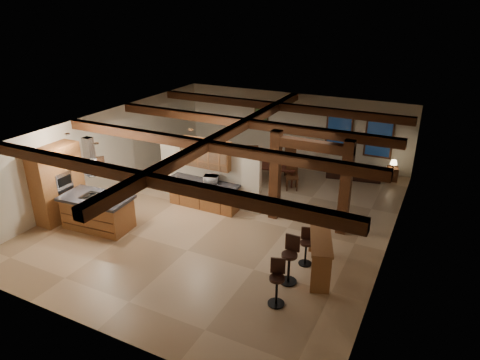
% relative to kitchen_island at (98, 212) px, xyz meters
% --- Properties ---
extents(ground, '(12.00, 12.00, 0.00)m').
position_rel_kitchen_island_xyz_m(ground, '(3.15, 2.57, -0.53)').
color(ground, tan).
rests_on(ground, ground).
extents(room_walls, '(12.00, 12.00, 12.00)m').
position_rel_kitchen_island_xyz_m(room_walls, '(3.15, 2.57, 1.25)').
color(room_walls, beige).
rests_on(room_walls, ground).
extents(ceiling_beams, '(10.00, 12.00, 0.28)m').
position_rel_kitchen_island_xyz_m(ceiling_beams, '(3.15, 2.57, 2.23)').
color(ceiling_beams, '#391A0E').
rests_on(ceiling_beams, room_walls).
extents(timber_posts, '(2.50, 0.30, 2.90)m').
position_rel_kitchen_island_xyz_m(timber_posts, '(5.65, 3.07, 1.23)').
color(timber_posts, '#391A0E').
rests_on(timber_posts, ground).
extents(partition_wall, '(3.80, 0.18, 2.20)m').
position_rel_kitchen_island_xyz_m(partition_wall, '(2.15, 3.07, 0.57)').
color(partition_wall, beige).
rests_on(partition_wall, ground).
extents(pantry_cabinet, '(0.67, 1.60, 2.40)m').
position_rel_kitchen_island_xyz_m(pantry_cabinet, '(-1.51, -0.03, 0.66)').
color(pantry_cabinet, olive).
rests_on(pantry_cabinet, ground).
extents(back_counter, '(2.50, 0.66, 0.94)m').
position_rel_kitchen_island_xyz_m(back_counter, '(2.15, 2.68, -0.06)').
color(back_counter, olive).
rests_on(back_counter, ground).
extents(upper_display_cabinet, '(1.80, 0.36, 0.95)m').
position_rel_kitchen_island_xyz_m(upper_display_cabinet, '(2.15, 2.88, 1.32)').
color(upper_display_cabinet, olive).
rests_on(upper_display_cabinet, partition_wall).
extents(range_hood, '(1.10, 1.10, 1.40)m').
position_rel_kitchen_island_xyz_m(range_hood, '(0.00, -0.00, 1.25)').
color(range_hood, silver).
rests_on(range_hood, room_walls).
extents(back_windows, '(2.70, 0.07, 1.70)m').
position_rel_kitchen_island_xyz_m(back_windows, '(5.95, 8.50, 0.97)').
color(back_windows, '#391A0E').
rests_on(back_windows, room_walls).
extents(framed_art, '(0.65, 0.05, 0.85)m').
position_rel_kitchen_island_xyz_m(framed_art, '(1.65, 8.50, 1.17)').
color(framed_art, '#391A0E').
rests_on(framed_art, room_walls).
extents(recessed_cans, '(3.16, 2.46, 0.03)m').
position_rel_kitchen_island_xyz_m(recessed_cans, '(0.62, 0.64, 2.34)').
color(recessed_cans, silver).
rests_on(recessed_cans, room_walls).
extents(kitchen_island, '(2.23, 1.31, 1.06)m').
position_rel_kitchen_island_xyz_m(kitchen_island, '(0.00, 0.00, 0.00)').
color(kitchen_island, olive).
rests_on(kitchen_island, ground).
extents(dining_table, '(2.11, 1.40, 0.69)m').
position_rel_kitchen_island_xyz_m(dining_table, '(3.33, 5.76, -0.19)').
color(dining_table, '#411910').
rests_on(dining_table, ground).
extents(sofa, '(2.19, 1.16, 0.61)m').
position_rel_kitchen_island_xyz_m(sofa, '(6.10, 7.55, -0.23)').
color(sofa, black).
rests_on(sofa, ground).
extents(microwave, '(0.54, 0.43, 0.26)m').
position_rel_kitchen_island_xyz_m(microwave, '(2.46, 2.68, 0.53)').
color(microwave, silver).
rests_on(microwave, back_counter).
extents(bar_counter, '(1.15, 2.11, 1.08)m').
position_rel_kitchen_island_xyz_m(bar_counter, '(6.73, 0.81, 0.19)').
color(bar_counter, olive).
rests_on(bar_counter, ground).
extents(side_table, '(0.49, 0.49, 0.52)m').
position_rel_kitchen_island_xyz_m(side_table, '(7.50, 7.94, -0.27)').
color(side_table, '#391A0E').
rests_on(side_table, ground).
extents(table_lamp, '(0.26, 0.26, 0.31)m').
position_rel_kitchen_island_xyz_m(table_lamp, '(7.50, 7.94, 0.21)').
color(table_lamp, black).
rests_on(table_lamp, side_table).
extents(bar_stool_a, '(0.42, 0.43, 1.14)m').
position_rel_kitchen_island_xyz_m(bar_stool_a, '(6.24, -0.89, 0.04)').
color(bar_stool_a, black).
rests_on(bar_stool_a, ground).
extents(bar_stool_b, '(0.44, 0.44, 1.25)m').
position_rel_kitchen_island_xyz_m(bar_stool_b, '(6.21, 0.04, 0.10)').
color(bar_stool_b, black).
rests_on(bar_stool_b, ground).
extents(bar_stool_c, '(0.37, 0.39, 1.03)m').
position_rel_kitchen_island_xyz_m(bar_stool_c, '(6.32, 0.98, -0.01)').
color(bar_stool_c, black).
rests_on(bar_stool_c, ground).
extents(dining_chairs, '(2.55, 2.55, 1.27)m').
position_rel_kitchen_island_xyz_m(dining_chairs, '(3.33, 5.76, 0.11)').
color(dining_chairs, '#391A0E').
rests_on(dining_chairs, ground).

